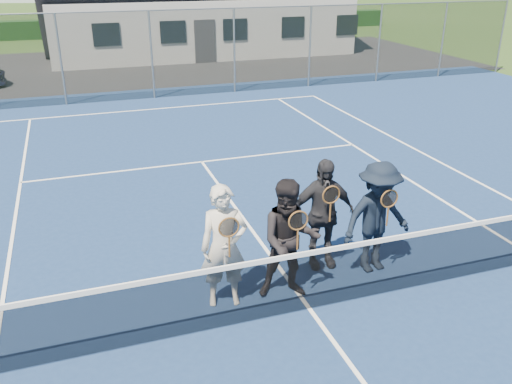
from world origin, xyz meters
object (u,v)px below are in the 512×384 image
player_a (224,247)px  tennis_net (311,278)px  player_c (322,214)px  player_d (377,218)px  player_b (290,240)px

player_a → tennis_net: bearing=-27.4°
tennis_net → player_c: bearing=58.6°
player_c → player_d: 0.84m
player_b → player_c: bearing=38.5°
tennis_net → player_c: size_ratio=6.49×
player_c → player_d: bearing=-28.5°
player_a → player_c: bearing=16.9°
player_a → player_c: 1.81m
player_c → player_d: size_ratio=1.00×
player_c → player_a: bearing=-163.1°
player_a → player_c: size_ratio=1.00×
player_b → tennis_net: bearing=-72.6°
player_b → player_d: 1.56m
player_a → player_d: same height
tennis_net → player_a: (-1.07, 0.56, 0.38)m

